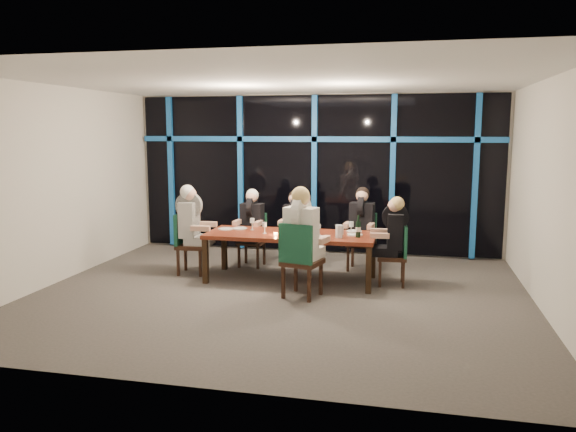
{
  "coord_description": "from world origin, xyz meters",
  "views": [
    {
      "loc": [
        1.81,
        -7.53,
        2.33
      ],
      "look_at": [
        0.0,
        0.6,
        1.05
      ],
      "focal_mm": 35.0,
      "sensor_mm": 36.0,
      "label": 1
    }
  ],
  "objects_px": {
    "chair_far_mid": "(295,237)",
    "water_pitcher": "(339,231)",
    "chair_far_right": "(362,238)",
    "chair_end_right": "(397,252)",
    "diner_end_right": "(393,228)",
    "diner_near_mid": "(302,226)",
    "chair_near_mid": "(299,257)",
    "diner_far_mid": "(294,217)",
    "chair_end_left": "(187,240)",
    "diner_far_left": "(251,216)",
    "chair_far_left": "(253,236)",
    "diner_end_left": "(191,216)",
    "diner_far_right": "(362,216)",
    "wine_bottle": "(358,229)",
    "dining_table": "(291,238)"
  },
  "relations": [
    {
      "from": "diner_near_mid",
      "to": "chair_far_left",
      "type": "bearing_deg",
      "value": -39.9
    },
    {
      "from": "water_pitcher",
      "to": "wine_bottle",
      "type": "bearing_deg",
      "value": 17.02
    },
    {
      "from": "chair_far_mid",
      "to": "chair_near_mid",
      "type": "bearing_deg",
      "value": -77.24
    },
    {
      "from": "chair_near_mid",
      "to": "diner_near_mid",
      "type": "distance_m",
      "value": 0.43
    },
    {
      "from": "diner_end_right",
      "to": "diner_near_mid",
      "type": "relative_size",
      "value": 0.86
    },
    {
      "from": "chair_far_mid",
      "to": "wine_bottle",
      "type": "distance_m",
      "value": 1.72
    },
    {
      "from": "chair_end_left",
      "to": "chair_end_right",
      "type": "distance_m",
      "value": 3.37
    },
    {
      "from": "diner_far_left",
      "to": "diner_far_mid",
      "type": "distance_m",
      "value": 0.73
    },
    {
      "from": "chair_far_left",
      "to": "chair_end_left",
      "type": "relative_size",
      "value": 0.92
    },
    {
      "from": "chair_far_right",
      "to": "chair_end_right",
      "type": "height_order",
      "value": "chair_far_right"
    },
    {
      "from": "diner_far_left",
      "to": "diner_end_left",
      "type": "bearing_deg",
      "value": -135.4
    },
    {
      "from": "diner_far_left",
      "to": "dining_table",
      "type": "bearing_deg",
      "value": -38.28
    },
    {
      "from": "chair_far_left",
      "to": "chair_near_mid",
      "type": "distance_m",
      "value": 2.1
    },
    {
      "from": "water_pitcher",
      "to": "chair_end_right",
      "type": "bearing_deg",
      "value": 18.48
    },
    {
      "from": "chair_far_right",
      "to": "diner_end_left",
      "type": "bearing_deg",
      "value": -154.54
    },
    {
      "from": "chair_far_mid",
      "to": "chair_far_right",
      "type": "relative_size",
      "value": 0.93
    },
    {
      "from": "diner_end_right",
      "to": "wine_bottle",
      "type": "distance_m",
      "value": 0.54
    },
    {
      "from": "diner_end_right",
      "to": "chair_near_mid",
      "type": "bearing_deg",
      "value": -54.69
    },
    {
      "from": "chair_end_left",
      "to": "diner_far_mid",
      "type": "xyz_separation_m",
      "value": [
        1.59,
        0.91,
        0.29
      ]
    },
    {
      "from": "diner_far_right",
      "to": "chair_end_right",
      "type": "bearing_deg",
      "value": -46.19
    },
    {
      "from": "chair_near_mid",
      "to": "wine_bottle",
      "type": "relative_size",
      "value": 3.19
    },
    {
      "from": "dining_table",
      "to": "chair_far_left",
      "type": "bearing_deg",
      "value": 135.18
    },
    {
      "from": "diner_far_right",
      "to": "diner_near_mid",
      "type": "relative_size",
      "value": 0.89
    },
    {
      "from": "chair_far_right",
      "to": "diner_end_left",
      "type": "xyz_separation_m",
      "value": [
        -2.68,
        -0.92,
        0.42
      ]
    },
    {
      "from": "water_pitcher",
      "to": "diner_far_right",
      "type": "bearing_deg",
      "value": 77.49
    },
    {
      "from": "chair_far_left",
      "to": "chair_far_mid",
      "type": "relative_size",
      "value": 1.03
    },
    {
      "from": "chair_far_mid",
      "to": "wine_bottle",
      "type": "bearing_deg",
      "value": -44.85
    },
    {
      "from": "diner_far_mid",
      "to": "chair_far_left",
      "type": "bearing_deg",
      "value": -170.27
    },
    {
      "from": "dining_table",
      "to": "chair_end_left",
      "type": "distance_m",
      "value": 1.75
    },
    {
      "from": "chair_far_right",
      "to": "diner_end_right",
      "type": "relative_size",
      "value": 1.06
    },
    {
      "from": "chair_near_mid",
      "to": "diner_far_mid",
      "type": "bearing_deg",
      "value": -61.45
    },
    {
      "from": "wine_bottle",
      "to": "water_pitcher",
      "type": "xyz_separation_m",
      "value": [
        -0.27,
        -0.09,
        -0.03
      ]
    },
    {
      "from": "chair_end_left",
      "to": "diner_end_right",
      "type": "relative_size",
      "value": 1.11
    },
    {
      "from": "dining_table",
      "to": "chair_far_mid",
      "type": "distance_m",
      "value": 1.08
    },
    {
      "from": "chair_far_right",
      "to": "diner_far_right",
      "type": "bearing_deg",
      "value": -90.0
    },
    {
      "from": "chair_far_right",
      "to": "diner_far_left",
      "type": "height_order",
      "value": "diner_far_left"
    },
    {
      "from": "dining_table",
      "to": "chair_far_left",
      "type": "xyz_separation_m",
      "value": [
        -0.85,
        0.85,
        -0.17
      ]
    },
    {
      "from": "chair_far_mid",
      "to": "chair_far_right",
      "type": "height_order",
      "value": "chair_far_right"
    },
    {
      "from": "chair_near_mid",
      "to": "diner_far_mid",
      "type": "relative_size",
      "value": 1.24
    },
    {
      "from": "chair_end_left",
      "to": "diner_near_mid",
      "type": "relative_size",
      "value": 0.96
    },
    {
      "from": "chair_far_mid",
      "to": "water_pitcher",
      "type": "relative_size",
      "value": 4.59
    },
    {
      "from": "chair_far_mid",
      "to": "diner_end_left",
      "type": "height_order",
      "value": "diner_end_left"
    },
    {
      "from": "chair_far_right",
      "to": "chair_end_right",
      "type": "xyz_separation_m",
      "value": [
        0.61,
        -0.89,
        -0.02
      ]
    },
    {
      "from": "diner_far_mid",
      "to": "water_pitcher",
      "type": "xyz_separation_m",
      "value": [
        0.93,
        -1.17,
        -0.0
      ]
    },
    {
      "from": "chair_far_mid",
      "to": "diner_end_right",
      "type": "distance_m",
      "value": 1.99
    },
    {
      "from": "chair_far_mid",
      "to": "diner_end_left",
      "type": "bearing_deg",
      "value": -147.79
    },
    {
      "from": "chair_far_mid",
      "to": "chair_near_mid",
      "type": "distance_m",
      "value": 2.01
    },
    {
      "from": "chair_far_left",
      "to": "diner_end_right",
      "type": "xyz_separation_m",
      "value": [
        2.4,
        -0.75,
        0.37
      ]
    },
    {
      "from": "chair_far_left",
      "to": "diner_far_mid",
      "type": "xyz_separation_m",
      "value": [
        0.69,
        0.13,
        0.34
      ]
    },
    {
      "from": "wine_bottle",
      "to": "diner_far_right",
      "type": "bearing_deg",
      "value": 92.38
    }
  ]
}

